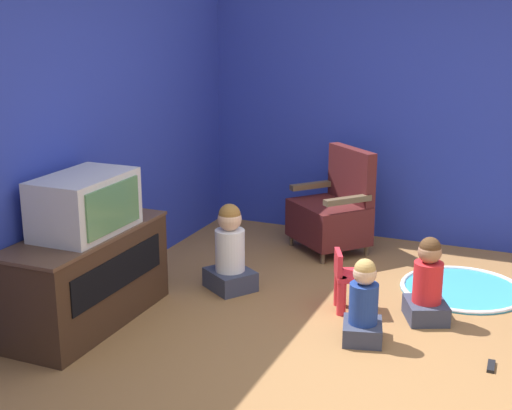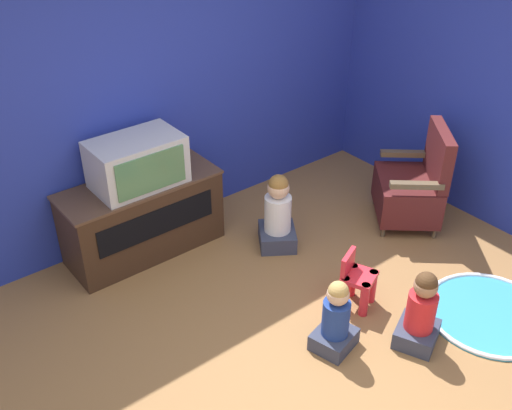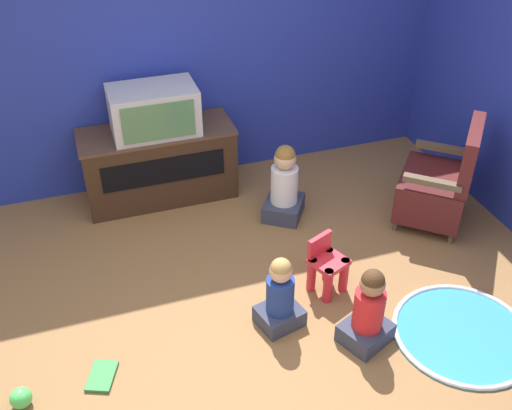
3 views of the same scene
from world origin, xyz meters
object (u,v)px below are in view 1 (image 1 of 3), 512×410
(tv_cabinet, at_px, (88,276))
(remote_control, at_px, (491,366))
(child_watching_right, at_px, (363,306))
(television, at_px, (85,204))
(yellow_kid_chair, at_px, (349,283))
(child_watching_left, at_px, (428,285))
(black_armchair, at_px, (333,212))
(child_watching_center, at_px, (230,253))

(tv_cabinet, distance_m, remote_control, 2.72)
(tv_cabinet, height_order, child_watching_right, tv_cabinet)
(tv_cabinet, distance_m, television, 0.52)
(yellow_kid_chair, bearing_deg, child_watching_left, -108.45)
(television, xyz_separation_m, black_armchair, (2.15, -1.09, -0.51))
(television, distance_m, child_watching_center, 1.27)
(child_watching_left, height_order, child_watching_right, child_watching_left)
(remote_control, bearing_deg, yellow_kid_chair, 62.69)
(yellow_kid_chair, bearing_deg, remote_control, -139.12)
(yellow_kid_chair, bearing_deg, television, 96.28)
(remote_control, bearing_deg, child_watching_right, 84.35)
(black_armchair, distance_m, child_watching_left, 1.59)
(remote_control, bearing_deg, black_armchair, 40.06)
(television, relative_size, yellow_kid_chair, 1.61)
(child_watching_center, bearing_deg, child_watching_right, -168.02)
(child_watching_center, height_order, child_watching_right, child_watching_center)
(tv_cabinet, relative_size, child_watching_center, 1.93)
(black_armchair, height_order, remote_control, black_armchair)
(tv_cabinet, xyz_separation_m, black_armchair, (2.15, -1.11, 0.01))
(black_armchair, height_order, child_watching_center, black_armchair)
(child_watching_center, distance_m, child_watching_right, 1.28)
(child_watching_center, xyz_separation_m, child_watching_right, (-0.47, -1.19, -0.05))
(television, bearing_deg, child_watching_left, -65.80)
(child_watching_left, distance_m, child_watching_center, 1.52)
(child_watching_right, bearing_deg, remote_control, -108.38)
(black_armchair, xyz_separation_m, child_watching_center, (-1.21, 0.46, -0.06))
(television, distance_m, yellow_kid_chair, 1.95)
(child_watching_left, bearing_deg, remote_control, -161.97)
(tv_cabinet, bearing_deg, television, -90.00)
(tv_cabinet, xyz_separation_m, remote_control, (0.41, -2.66, -0.33))
(child_watching_center, relative_size, remote_control, 4.57)
(child_watching_center, xyz_separation_m, remote_control, (-0.53, -2.02, -0.29))
(black_armchair, distance_m, yellow_kid_chair, 1.34)
(black_armchair, xyz_separation_m, yellow_kid_chair, (-1.23, -0.50, -0.15))
(tv_cabinet, distance_m, yellow_kid_chair, 1.86)
(child_watching_left, relative_size, child_watching_right, 1.07)
(tv_cabinet, xyz_separation_m, child_watching_center, (0.94, -0.65, -0.05))
(television, xyz_separation_m, remote_control, (0.41, -2.64, -0.86))
(black_armchair, height_order, yellow_kid_chair, black_armchair)
(child_watching_center, bearing_deg, remote_control, -161.00)
(television, distance_m, remote_control, 2.81)
(television, bearing_deg, yellow_kid_chair, -60.17)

